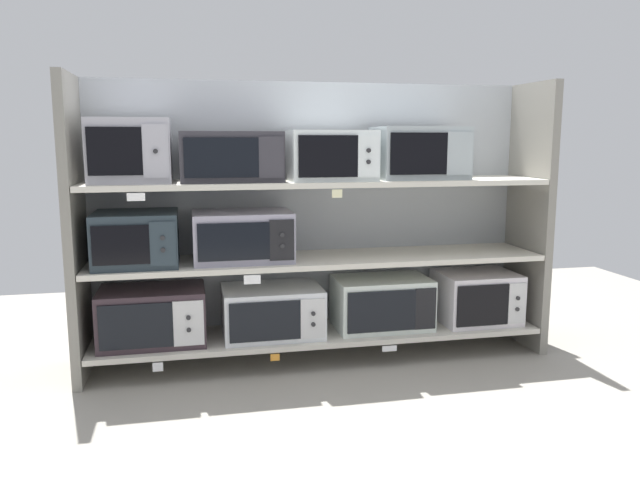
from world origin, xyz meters
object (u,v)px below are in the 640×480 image
microwave_3 (476,297)px  microwave_5 (242,236)px  microwave_0 (153,316)px  microwave_4 (137,238)px  microwave_2 (382,303)px  microwave_9 (419,153)px  microwave_8 (329,155)px  microwave_1 (272,311)px  microwave_6 (130,151)px  microwave_7 (231,157)px

microwave_3 → microwave_5: bearing=180.0°
microwave_0 → microwave_4: (-0.07, 0.00, 0.44)m
microwave_2 → microwave_9: microwave_9 is taller
microwave_5 → microwave_9: 1.13m
microwave_4 → microwave_8: 1.16m
microwave_5 → microwave_8: microwave_8 is taller
microwave_2 → microwave_9: bearing=0.0°
microwave_0 → microwave_1: size_ratio=1.01×
microwave_1 → microwave_2: (0.66, 0.00, 0.01)m
microwave_2 → microwave_4: 1.46m
microwave_3 → microwave_6: microwave_6 is taller
microwave_3 → microwave_9: bearing=180.0°
microwave_1 → microwave_7: (-0.22, 0.00, 0.89)m
microwave_3 → microwave_7: (-1.49, 0.00, 0.87)m
microwave_1 → microwave_4: microwave_4 is taller
microwave_5 → microwave_6: size_ratio=1.30×
microwave_3 → microwave_5: microwave_5 is taller
microwave_1 → microwave_9: microwave_9 is taller
microwave_4 → microwave_6: size_ratio=1.05×
microwave_3 → microwave_9: microwave_9 is taller
microwave_4 → microwave_8: bearing=-0.0°
microwave_2 → microwave_5: bearing=180.0°
microwave_5 → microwave_9: (1.04, -0.00, 0.46)m
microwave_4 → microwave_8: microwave_8 is taller
microwave_3 → microwave_8: microwave_8 is taller
microwave_4 → microwave_5: microwave_4 is taller
microwave_3 → microwave_2: bearing=180.0°
microwave_6 → microwave_7: microwave_6 is taller
microwave_3 → microwave_8: size_ratio=0.98×
microwave_1 → microwave_7: 0.91m
microwave_3 → microwave_9: 0.97m
microwave_9 → microwave_3: bearing=-0.0°
microwave_8 → microwave_9: microwave_9 is taller
microwave_8 → microwave_7: bearing=180.0°
microwave_4 → microwave_6: 0.47m
microwave_3 → microwave_4: microwave_4 is taller
microwave_3 → microwave_8: 1.28m
microwave_0 → microwave_1: 0.67m
microwave_7 → microwave_8: microwave_8 is taller
microwave_2 → microwave_3: (0.61, -0.00, 0.00)m
microwave_1 → microwave_5: microwave_5 is taller
microwave_0 → microwave_2: bearing=-0.0°
microwave_2 → microwave_7: bearing=180.0°
microwave_7 → microwave_8: size_ratio=1.15×
microwave_4 → microwave_5: size_ratio=0.81×
microwave_2 → microwave_4: bearing=180.0°
microwave_3 → microwave_6: 2.21m
microwave_0 → microwave_7: microwave_7 is taller
microwave_7 → microwave_6: bearing=180.0°
microwave_6 → microwave_7: bearing=-0.0°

